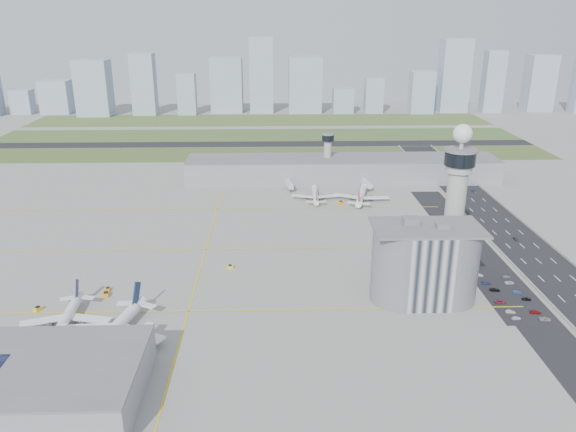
{
  "coord_description": "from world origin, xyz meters",
  "views": [
    {
      "loc": [
        -6.94,
        -220.7,
        107.41
      ],
      "look_at": [
        0.0,
        35.0,
        15.0
      ],
      "focal_mm": 35.0,
      "sensor_mm": 36.0,
      "label": 1
    }
  ],
  "objects_px": {
    "tug_2": "(106,294)",
    "car_hw_1": "(516,239)",
    "car_lot_2": "(500,302)",
    "jet_bridge_far_0": "(287,183)",
    "car_lot_0": "(516,318)",
    "car_lot_5": "(479,275)",
    "airplane_far_a": "(315,192)",
    "admin_building": "(424,263)",
    "car_lot_3": "(495,290)",
    "car_lot_1": "(511,312)",
    "secondary_tower": "(328,153)",
    "jet_bridge_far_1": "(363,183)",
    "car_lot_4": "(486,283)",
    "car_lot_9": "(517,292)",
    "tug_5": "(341,202)",
    "tug_0": "(38,308)",
    "tug_1": "(108,289)",
    "car_lot_10": "(510,283)",
    "airplane_near_b": "(64,315)",
    "car_lot_6": "(545,319)",
    "car_hw_2": "(473,191)",
    "car_lot_7": "(535,312)",
    "control_tower": "(457,192)",
    "jet_bridge_near_1": "(43,353)",
    "tug_3": "(230,266)",
    "airplane_near_c": "(111,325)",
    "car_hw_4": "(430,167)",
    "car_lot_8": "(526,299)",
    "tug_4": "(314,197)",
    "jet_bridge_near_2": "(135,351)",
    "airplane_far_b": "(362,191)"
  },
  "relations": [
    {
      "from": "tug_2",
      "to": "car_hw_1",
      "type": "xyz_separation_m",
      "value": [
        189.88,
        54.51,
        -0.36
      ]
    },
    {
      "from": "car_lot_2",
      "to": "car_hw_1",
      "type": "height_order",
      "value": "car_hw_1"
    },
    {
      "from": "jet_bridge_far_0",
      "to": "car_lot_0",
      "type": "bearing_deg",
      "value": 15.32
    },
    {
      "from": "car_lot_5",
      "to": "airplane_far_a",
      "type": "bearing_deg",
      "value": 36.82
    },
    {
      "from": "admin_building",
      "to": "car_lot_3",
      "type": "bearing_deg",
      "value": 9.47
    },
    {
      "from": "car_lot_1",
      "to": "car_lot_2",
      "type": "height_order",
      "value": "car_lot_1"
    },
    {
      "from": "secondary_tower",
      "to": "jet_bridge_far_0",
      "type": "distance_m",
      "value": 36.91
    },
    {
      "from": "jet_bridge_far_1",
      "to": "car_lot_2",
      "type": "relative_size",
      "value": 3.3
    },
    {
      "from": "car_lot_4",
      "to": "car_lot_9",
      "type": "height_order",
      "value": "car_lot_4"
    },
    {
      "from": "secondary_tower",
      "to": "car_lot_1",
      "type": "distance_m",
      "value": 193.02
    },
    {
      "from": "car_lot_1",
      "to": "car_lot_9",
      "type": "distance_m",
      "value": 18.21
    },
    {
      "from": "jet_bridge_far_0",
      "to": "tug_5",
      "type": "bearing_deg",
      "value": 31.98
    },
    {
      "from": "tug_0",
      "to": "tug_2",
      "type": "height_order",
      "value": "tug_2"
    },
    {
      "from": "tug_1",
      "to": "car_lot_2",
      "type": "xyz_separation_m",
      "value": [
        157.64,
        -14.9,
        -0.2
      ]
    },
    {
      "from": "car_lot_1",
      "to": "car_lot_10",
      "type": "bearing_deg",
      "value": -16.56
    },
    {
      "from": "tug_0",
      "to": "airplane_near_b",
      "type": "bearing_deg",
      "value": 166.29
    },
    {
      "from": "car_lot_1",
      "to": "car_lot_3",
      "type": "relative_size",
      "value": 0.87
    },
    {
      "from": "car_lot_6",
      "to": "car_hw_2",
      "type": "bearing_deg",
      "value": -3.23
    },
    {
      "from": "jet_bridge_far_0",
      "to": "car_lot_7",
      "type": "distance_m",
      "value": 190.13
    },
    {
      "from": "control_tower",
      "to": "jet_bridge_near_1",
      "type": "bearing_deg",
      "value": -156.0
    },
    {
      "from": "control_tower",
      "to": "tug_5",
      "type": "distance_m",
      "value": 103.0
    },
    {
      "from": "airplane_near_b",
      "to": "car_lot_2",
      "type": "xyz_separation_m",
      "value": [
        164.74,
        14.07,
        -4.83
      ]
    },
    {
      "from": "car_lot_0",
      "to": "admin_building",
      "type": "bearing_deg",
      "value": 53.97
    },
    {
      "from": "tug_3",
      "to": "car_lot_10",
      "type": "relative_size",
      "value": 0.74
    },
    {
      "from": "tug_0",
      "to": "car_lot_6",
      "type": "relative_size",
      "value": 0.73
    },
    {
      "from": "airplane_near_c",
      "to": "car_lot_0",
      "type": "distance_m",
      "value": 147.0
    },
    {
      "from": "tug_3",
      "to": "car_hw_4",
      "type": "distance_m",
      "value": 217.51
    },
    {
      "from": "tug_0",
      "to": "car_lot_8",
      "type": "height_order",
      "value": "tug_0"
    },
    {
      "from": "tug_4",
      "to": "car_lot_8",
      "type": "xyz_separation_m",
      "value": [
        75.28,
        -133.39,
        -0.29
      ]
    },
    {
      "from": "jet_bridge_near_1",
      "to": "jet_bridge_far_0",
      "type": "relative_size",
      "value": 1.0
    },
    {
      "from": "admin_building",
      "to": "jet_bridge_far_1",
      "type": "bearing_deg",
      "value": 90.0
    },
    {
      "from": "tug_1",
      "to": "car_lot_9",
      "type": "distance_m",
      "value": 167.89
    },
    {
      "from": "jet_bridge_near_2",
      "to": "car_hw_4",
      "type": "height_order",
      "value": "jet_bridge_near_2"
    },
    {
      "from": "jet_bridge_far_0",
      "to": "car_lot_9",
      "type": "relative_size",
      "value": 4.03
    },
    {
      "from": "car_lot_8",
      "to": "car_lot_0",
      "type": "bearing_deg",
      "value": 153.84
    },
    {
      "from": "airplane_near_c",
      "to": "car_lot_2",
      "type": "distance_m",
      "value": 147.39
    },
    {
      "from": "car_lot_8",
      "to": "car_lot_10",
      "type": "bearing_deg",
      "value": 12.51
    },
    {
      "from": "car_lot_3",
      "to": "car_hw_1",
      "type": "height_order",
      "value": "car_hw_1"
    },
    {
      "from": "admin_building",
      "to": "car_lot_5",
      "type": "height_order",
      "value": "admin_building"
    },
    {
      "from": "car_lot_4",
      "to": "car_lot_10",
      "type": "bearing_deg",
      "value": -80.7
    },
    {
      "from": "car_lot_1",
      "to": "airplane_far_b",
      "type": "bearing_deg",
      "value": 19.35
    },
    {
      "from": "tug_1",
      "to": "control_tower",
      "type": "bearing_deg",
      "value": 1.11
    },
    {
      "from": "tug_3",
      "to": "car_hw_1",
      "type": "height_order",
      "value": "tug_3"
    },
    {
      "from": "tug_4",
      "to": "car_lot_9",
      "type": "height_order",
      "value": "tug_4"
    },
    {
      "from": "jet_bridge_far_1",
      "to": "car_hw_4",
      "type": "xyz_separation_m",
      "value": [
        56.77,
        46.43,
        -2.21
      ]
    },
    {
      "from": "secondary_tower",
      "to": "tug_5",
      "type": "xyz_separation_m",
      "value": [
        3.33,
        -52.82,
        -17.83
      ]
    },
    {
      "from": "airplane_near_c",
      "to": "car_lot_10",
      "type": "relative_size",
      "value": 11.53
    },
    {
      "from": "airplane_near_b",
      "to": "car_lot_8",
      "type": "xyz_separation_m",
      "value": [
        176.03,
        16.11,
        -4.82
      ]
    },
    {
      "from": "car_lot_6",
      "to": "car_lot_10",
      "type": "xyz_separation_m",
      "value": [
        -1.17,
        30.14,
        -0.05
      ]
    },
    {
      "from": "car_lot_1",
      "to": "admin_building",
      "type": "bearing_deg",
      "value": 72.4
    }
  ]
}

